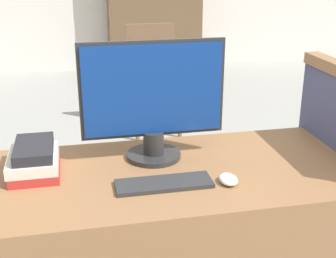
% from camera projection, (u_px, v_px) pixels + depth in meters
% --- Properties ---
extents(desk, '(1.47, 0.70, 0.74)m').
position_uv_depth(desk, '(172.00, 250.00, 1.98)').
color(desk, '#8C603D').
rests_on(desk, ground_plane).
extents(monitor, '(0.59, 0.23, 0.49)m').
position_uv_depth(monitor, '(153.00, 100.00, 1.88)').
color(monitor, '#282828').
rests_on(monitor, desk).
extents(keyboard, '(0.36, 0.12, 0.02)m').
position_uv_depth(keyboard, '(164.00, 184.00, 1.72)').
color(keyboard, '#2D2D2D').
rests_on(keyboard, desk).
extents(mouse, '(0.07, 0.10, 0.03)m').
position_uv_depth(mouse, '(228.00, 179.00, 1.74)').
color(mouse, white).
rests_on(mouse, desk).
extents(book_stack, '(0.19, 0.26, 0.12)m').
position_uv_depth(book_stack, '(34.00, 160.00, 1.81)').
color(book_stack, '#B72D28').
rests_on(book_stack, desk).
extents(far_chair, '(0.44, 0.44, 0.96)m').
position_uv_depth(far_chair, '(153.00, 75.00, 4.23)').
color(far_chair, brown).
rests_on(far_chair, ground_plane).
extents(bookshelf_far, '(1.26, 0.32, 1.80)m').
position_uv_depth(bookshelf_far, '(155.00, 4.00, 6.27)').
color(bookshelf_far, brown).
rests_on(bookshelf_far, ground_plane).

